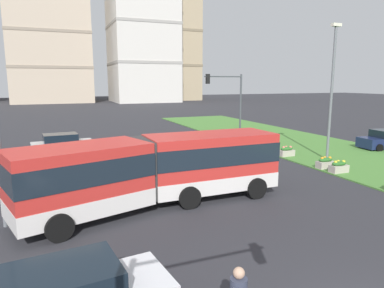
{
  "coord_description": "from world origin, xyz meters",
  "views": [
    {
      "loc": [
        -6.58,
        -4.49,
        5.41
      ],
      "look_at": [
        0.09,
        12.07,
        2.2
      ],
      "focal_mm": 32.47,
      "sensor_mm": 36.0,
      "label": 1
    }
  ],
  "objects": [
    {
      "name": "apartment_tower_eastcentre",
      "position": [
        24.52,
        98.32,
        24.23
      ],
      "size": [
        20.24,
        18.02,
        48.41
      ],
      "color": "tan",
      "rests_on": "ground"
    },
    {
      "name": "streetlight_median",
      "position": [
        10.94,
        13.87,
        5.02
      ],
      "size": [
        0.7,
        0.28,
        9.16
      ],
      "color": "slate",
      "rests_on": "ground"
    },
    {
      "name": "flower_planter_4",
      "position": [
        9.04,
        11.98,
        0.43
      ],
      "size": [
        1.1,
        0.56,
        0.74
      ],
      "color": "#B7AD9E",
      "rests_on": "grass_median"
    },
    {
      "name": "apartment_tower_westcentre",
      "position": [
        -6.01,
        97.36,
        21.5
      ],
      "size": [
        19.82,
        19.29,
        42.95
      ],
      "color": "#C6B299",
      "rests_on": "ground"
    },
    {
      "name": "car_silver_hatch",
      "position": [
        -6.04,
        22.92,
        0.75
      ],
      "size": [
        4.55,
        2.35,
        1.58
      ],
      "color": "#B7BABF",
      "rests_on": "ground"
    },
    {
      "name": "articulated_bus",
      "position": [
        -2.56,
        9.68,
        1.65
      ],
      "size": [
        12.0,
        4.34,
        3.0
      ],
      "color": "red",
      "rests_on": "ground"
    },
    {
      "name": "flower_planter_3",
      "position": [
        9.04,
        10.87,
        0.43
      ],
      "size": [
        1.1,
        0.56,
        0.74
      ],
      "color": "#B7AD9E",
      "rests_on": "grass_median"
    },
    {
      "name": "flower_planter_5",
      "position": [
        9.04,
        15.86,
        0.43
      ],
      "size": [
        1.1,
        0.56,
        0.74
      ],
      "color": "#B7AD9E",
      "rests_on": "grass_median"
    },
    {
      "name": "apartment_tower_centre",
      "position": [
        17.21,
        90.46,
        24.76
      ],
      "size": [
        16.8,
        17.64,
        49.48
      ],
      "color": "silver",
      "rests_on": "ground"
    },
    {
      "name": "traffic_light_far_right",
      "position": [
        7.52,
        22.0,
        4.13
      ],
      "size": [
        3.53,
        0.28,
        6.04
      ],
      "color": "#474C51",
      "rests_on": "ground"
    }
  ]
}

